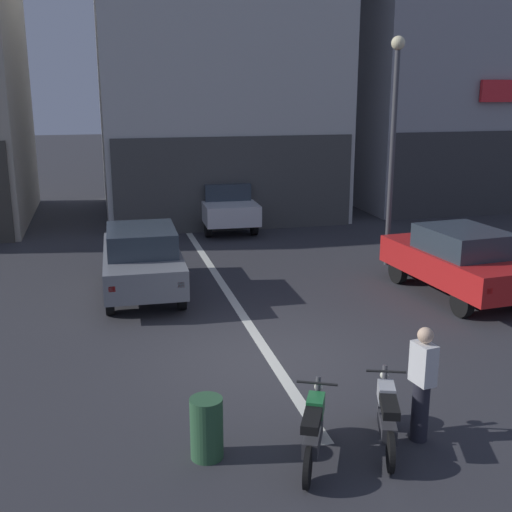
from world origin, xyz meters
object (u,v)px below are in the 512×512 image
at_px(street_lamp, 394,128).
at_px(motorcycle_green_row_leftmost, 313,429).
at_px(car_white_down_street, 224,203).
at_px(trash_bin, 207,428).
at_px(person_by_motorcycles, 422,383).
at_px(car_grey_crossing_near, 142,258).
at_px(car_red_parked_kerbside, 458,259).
at_px(motorcycle_silver_row_left_mid, 387,415).

distance_m(street_lamp, motorcycle_green_row_leftmost, 10.59).
height_order(car_white_down_street, trash_bin, car_white_down_street).
bearing_deg(person_by_motorcycles, car_grey_crossing_near, 113.49).
bearing_deg(person_by_motorcycles, motorcycle_green_row_leftmost, -175.02).
relative_size(car_grey_crossing_near, car_red_parked_kerbside, 0.98).
bearing_deg(car_white_down_street, car_grey_crossing_near, -115.81).
height_order(motorcycle_green_row_leftmost, motorcycle_silver_row_left_mid, same).
bearing_deg(trash_bin, street_lamp, 52.01).
height_order(street_lamp, motorcycle_silver_row_left_mid, street_lamp).
distance_m(motorcycle_green_row_leftmost, person_by_motorcycles, 1.66).
bearing_deg(person_by_motorcycles, car_red_parked_kerbside, 55.06).
bearing_deg(motorcycle_green_row_leftmost, car_red_parked_kerbside, 46.15).
bearing_deg(car_grey_crossing_near, street_lamp, 8.77).
distance_m(car_grey_crossing_near, person_by_motorcycles, 8.17).
height_order(car_white_down_street, person_by_motorcycles, person_by_motorcycles).
relative_size(car_red_parked_kerbside, person_by_motorcycles, 2.54).
distance_m(car_white_down_street, motorcycle_green_row_leftmost, 14.62).
xyz_separation_m(car_grey_crossing_near, motorcycle_silver_row_left_mid, (2.74, -7.53, -0.43)).
height_order(car_grey_crossing_near, car_red_parked_kerbside, same).
bearing_deg(motorcycle_silver_row_left_mid, street_lamp, 64.85).
xyz_separation_m(car_grey_crossing_near, person_by_motorcycles, (3.26, -7.49, -0.03)).
distance_m(motorcycle_green_row_leftmost, trash_bin, 1.41).
height_order(motorcycle_green_row_leftmost, person_by_motorcycles, person_by_motorcycles).
height_order(motorcycle_silver_row_left_mid, trash_bin, motorcycle_silver_row_left_mid).
xyz_separation_m(person_by_motorcycles, trash_bin, (-2.95, 0.28, -0.43)).
bearing_deg(car_white_down_street, street_lamp, -59.55).
xyz_separation_m(car_grey_crossing_near, car_red_parked_kerbside, (7.18, -1.88, 0.00)).
relative_size(car_red_parked_kerbside, trash_bin, 4.99).
distance_m(car_red_parked_kerbside, motorcycle_green_row_leftmost, 7.99).
relative_size(car_grey_crossing_near, trash_bin, 4.87).
bearing_deg(car_red_parked_kerbside, car_white_down_street, 113.71).
xyz_separation_m(car_white_down_street, street_lamp, (3.43, -5.84, 2.85)).
distance_m(car_grey_crossing_near, car_red_parked_kerbside, 7.42).
bearing_deg(street_lamp, motorcycle_green_row_leftmost, -120.50).
bearing_deg(motorcycle_green_row_leftmost, car_white_down_street, 83.41).
bearing_deg(street_lamp, trash_bin, -127.99).
height_order(motorcycle_green_row_leftmost, trash_bin, motorcycle_green_row_leftmost).
bearing_deg(motorcycle_silver_row_left_mid, trash_bin, 172.64).
height_order(car_white_down_street, motorcycle_green_row_leftmost, car_white_down_street).
height_order(car_grey_crossing_near, person_by_motorcycles, person_by_motorcycles).
bearing_deg(car_grey_crossing_near, car_white_down_street, 64.19).
relative_size(car_red_parked_kerbside, motorcycle_silver_row_left_mid, 2.65).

